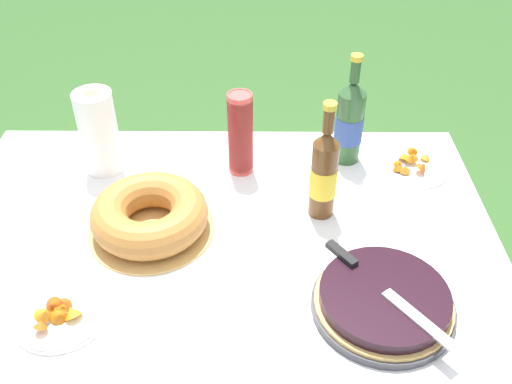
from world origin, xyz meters
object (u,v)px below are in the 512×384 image
Objects in this scene: serving_knife at (376,283)px; bundt_cake at (150,215)px; cup_stack at (240,134)px; cider_bottle_amber at (324,174)px; berry_tart at (383,301)px; paper_towel_roll at (99,132)px; snack_plate_near at (61,312)px; cider_bottle_green at (349,122)px; snack_plate_left at (411,164)px.

bundt_cake is at bearing -150.87° from serving_knife.
cider_bottle_amber is (0.22, -0.19, 0.00)m from cup_stack.
cider_bottle_amber is (-0.09, 0.32, 0.07)m from serving_knife.
bundt_cake is (-0.56, 0.26, 0.02)m from berry_tart.
serving_knife is 0.89m from paper_towel_roll.
snack_plate_near is (-0.16, -0.29, -0.04)m from bundt_cake.
cider_bottle_green reaches higher than cup_stack.
serving_knife is at bearing -23.90° from bundt_cake.
bundt_cake is at bearing -56.70° from paper_towel_roll.
cider_bottle_green reaches higher than paper_towel_roll.
paper_towel_roll is at bearing -179.31° from snack_plate_left.
serving_knife is 0.56m from snack_plate_left.
bundt_cake is at bearing 154.78° from berry_tart.
berry_tart is 0.97× the size of bundt_cake.
cider_bottle_green reaches higher than cider_bottle_amber.
berry_tart reaches higher than snack_plate_left.
cider_bottle_amber is at bearing 30.98° from snack_plate_near.
berry_tart is at bearing -107.96° from snack_plate_left.
bundt_cake is at bearing -170.41° from cider_bottle_amber.
cup_stack reaches higher than bundt_cake.
bundt_cake is 0.36m from cup_stack.
cider_bottle_amber is 0.71m from snack_plate_near.
cider_bottle_amber is (0.45, 0.08, 0.08)m from bundt_cake.
cup_stack reaches higher than snack_plate_left.
cup_stack reaches higher than snack_plate_near.
bundt_cake is 1.49× the size of snack_plate_left.
serving_knife reaches higher than snack_plate_left.
serving_knife is 0.93× the size of cider_bottle_amber.
cider_bottle_green is (0.32, 0.06, 0.00)m from cup_stack.
serving_knife is 0.95× the size of bundt_cake.
cider_bottle_green reaches higher than snack_plate_left.
snack_plate_left is (0.18, 0.55, -0.02)m from berry_tart.
cider_bottle_amber is 1.57× the size of snack_plate_near.
paper_towel_roll is (-0.72, 0.51, 0.06)m from serving_knife.
bundt_cake is 0.34m from paper_towel_roll.
bundt_cake reaches higher than snack_plate_left.
cider_bottle_amber is at bearing -110.77° from cider_bottle_green.
berry_tart is 1.44× the size of snack_plate_left.
bundt_cake is 0.64m from cider_bottle_green.
paper_towel_roll is at bearing -162.42° from serving_knife.
cider_bottle_green reaches higher than snack_plate_near.
serving_knife is (-0.02, 0.02, 0.04)m from berry_tart.
cider_bottle_green is 1.59× the size of snack_plate_near.
paper_towel_roll is (-0.18, 0.27, 0.08)m from bundt_cake.
cup_stack is 0.29m from cider_bottle_amber.
bundt_cake reaches higher than serving_knife.
bundt_cake is 0.46m from cider_bottle_amber.
cider_bottle_green is at bearing 142.72° from serving_knife.
cider_bottle_green is 0.27m from cider_bottle_amber.
snack_plate_near is (-0.70, -0.62, -0.12)m from cider_bottle_green.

